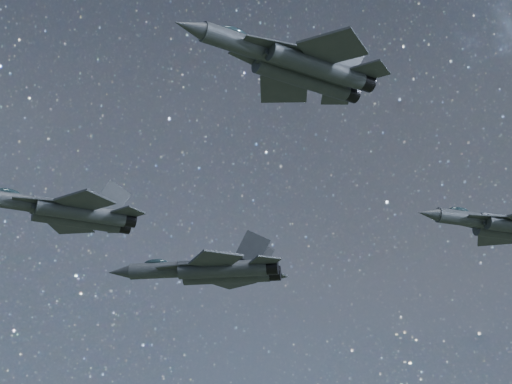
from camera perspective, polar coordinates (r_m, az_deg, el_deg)
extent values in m
cylinder|color=#2B3036|center=(71.35, -16.82, -0.71)|extent=(7.07, 3.20, 1.46)
ellipsoid|color=#1A2B2F|center=(71.51, -17.64, -0.05)|extent=(2.41, 1.52, 0.72)
cube|color=#2B3036|center=(71.97, -13.02, -1.35)|extent=(7.78, 3.34, 1.22)
cylinder|color=#2B3036|center=(71.02, -12.59, -1.46)|extent=(7.97, 3.44, 1.46)
cylinder|color=#2B3036|center=(72.74, -12.91, -1.95)|extent=(7.97, 3.44, 1.46)
cylinder|color=black|center=(71.88, -9.25, -1.99)|extent=(1.52, 1.62, 1.35)
cylinder|color=black|center=(73.58, -9.64, -2.47)|extent=(1.52, 1.62, 1.35)
cube|color=#2B3036|center=(70.33, -15.33, -0.65)|extent=(4.93, 1.36, 0.11)
cube|color=#2B3036|center=(72.67, -15.67, -1.34)|extent=(4.83, 3.06, 0.11)
cube|color=#2B3036|center=(69.00, -12.33, -0.67)|extent=(5.37, 5.35, 0.19)
cube|color=#2B3036|center=(74.85, -13.40, -2.36)|extent=(4.58, 4.89, 0.19)
cube|color=#2B3036|center=(70.76, -9.27, -1.48)|extent=(3.18, 3.18, 0.14)
cube|color=#2B3036|center=(74.67, -10.15, -2.59)|extent=(2.69, 2.82, 0.14)
cube|color=#2B3036|center=(71.97, -10.33, -0.42)|extent=(3.23, 0.73, 3.33)
cube|color=#2B3036|center=(74.09, -10.78, -1.05)|extent=(3.11, 1.24, 3.33)
cylinder|color=#2B3036|center=(84.56, -6.44, -5.66)|extent=(8.32, 4.11, 1.73)
cone|color=#2B3036|center=(86.04, -9.88, -5.77)|extent=(3.00, 2.28, 1.55)
ellipsoid|color=#1A2B2F|center=(85.15, -7.28, -5.16)|extent=(2.86, 1.90, 0.85)
cube|color=#2B3036|center=(83.29, -2.59, -5.55)|extent=(9.15, 4.31, 1.44)
cylinder|color=#2B3036|center=(82.02, -2.44, -5.64)|extent=(9.38, 4.44, 1.73)
cylinder|color=#2B3036|center=(84.10, -2.15, -6.09)|extent=(9.38, 4.44, 1.73)
cylinder|color=black|center=(81.25, 1.11, -5.49)|extent=(1.85, 1.95, 1.59)
cylinder|color=black|center=(83.34, 1.30, -5.94)|extent=(1.85, 1.95, 1.59)
cube|color=#2B3036|center=(82.66, -5.36, -5.39)|extent=(5.63, 3.82, 0.13)
cube|color=#2B3036|center=(85.43, -4.89, -6.00)|extent=(5.85, 1.86, 0.13)
cube|color=#2B3036|center=(79.65, -2.95, -4.93)|extent=(5.26, 5.66, 0.22)
cube|color=#2B3036|center=(86.70, -1.98, -6.46)|extent=(6.35, 6.28, 0.22)
cube|color=#2B3036|center=(80.01, 0.66, -5.04)|extent=(3.08, 3.25, 0.17)
cube|color=#2B3036|center=(84.83, 1.13, -6.09)|extent=(3.76, 3.74, 0.17)
cube|color=#2B3036|center=(81.90, -0.24, -4.09)|extent=(3.62, 1.62, 3.94)
cube|color=#2B3036|center=(84.49, 0.05, -4.69)|extent=(3.80, 1.03, 3.94)
cylinder|color=#2B3036|center=(51.44, -0.65, 10.57)|extent=(6.45, 3.60, 1.35)
cone|color=#2B3036|center=(49.87, -4.87, 11.88)|extent=(2.37, 1.89, 1.21)
ellipsoid|color=#1A2B2F|center=(51.38, -1.66, 11.50)|extent=(2.25, 1.60, 0.67)
cube|color=#2B3036|center=(53.43, 3.59, 9.16)|extent=(7.07, 3.80, 1.12)
cylinder|color=#2B3036|center=(52.80, 4.44, 9.12)|extent=(7.25, 3.91, 1.35)
cylinder|color=#2B3036|center=(54.00, 3.39, 8.29)|extent=(7.25, 3.91, 1.35)
cylinder|color=black|center=(54.87, 7.89, 7.94)|extent=(1.50, 1.57, 1.24)
cylinder|color=black|center=(56.03, 6.80, 7.17)|extent=(1.50, 1.57, 1.24)
cube|color=#2B3036|center=(51.22, 1.55, 10.61)|extent=(4.59, 1.75, 0.10)
cube|color=#2B3036|center=(52.89, 0.20, 9.40)|extent=(4.30, 3.22, 0.10)
cube|color=#2B3036|center=(51.40, 5.61, 10.38)|extent=(4.94, 4.85, 0.17)
cube|color=#2B3036|center=(55.49, 2.04, 7.54)|extent=(3.91, 4.25, 0.17)
cube|color=#2B3036|center=(54.03, 8.33, 8.71)|extent=(2.93, 2.90, 0.13)
cube|color=#2B3036|center=(56.70, 5.83, 6.93)|extent=(2.29, 2.43, 0.13)
cube|color=#2B3036|center=(54.81, 6.71, 9.93)|extent=(2.92, 1.00, 3.08)
cube|color=#2B3036|center=(56.25, 5.38, 8.92)|extent=(2.76, 1.45, 3.08)
cylinder|color=#2B3036|center=(73.55, 15.27, -1.91)|extent=(6.64, 2.40, 1.37)
cone|color=#2B3036|center=(71.40, 12.42, -1.55)|extent=(2.28, 1.55, 1.23)
ellipsoid|color=#1A2B2F|center=(73.23, 14.52, -1.34)|extent=(2.21, 1.25, 0.68)
cylinder|color=#2B3036|center=(76.80, 18.05, -2.83)|extent=(7.51, 2.54, 1.37)
cube|color=#2B3036|center=(73.47, 16.81, -1.80)|extent=(4.60, 1.11, 0.11)
cube|color=#2B3036|center=(75.28, 15.81, -2.43)|extent=(4.63, 2.49, 0.11)
cube|color=#2B3036|center=(78.36, 17.05, -3.21)|extent=(4.54, 4.78, 0.18)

